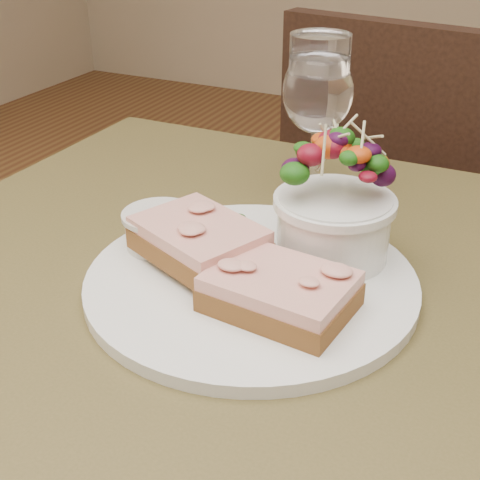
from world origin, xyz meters
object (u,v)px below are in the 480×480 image
at_px(chair_far, 413,322).
at_px(sandwich_front, 280,291).
at_px(cafe_table, 253,401).
at_px(salad_bowl, 335,199).
at_px(wine_glass, 318,97).
at_px(ramekin, 160,227).
at_px(dinner_plate, 251,281).
at_px(sandwich_back, 199,240).

xyz_separation_m(chair_far, sandwich_front, (-0.01, -0.71, 0.48)).
xyz_separation_m(cafe_table, salad_bowl, (0.03, 0.10, 0.17)).
bearing_deg(chair_far, wine_glass, 92.00).
relative_size(chair_far, wine_glass, 5.14).
bearing_deg(chair_far, cafe_table, 97.22).
bearing_deg(wine_glass, cafe_table, -81.76).
bearing_deg(ramekin, sandwich_front, -18.57).
relative_size(cafe_table, chair_far, 0.89).
height_order(sandwich_front, salad_bowl, salad_bowl).
xyz_separation_m(salad_bowl, wine_glass, (-0.07, 0.13, 0.05)).
bearing_deg(dinner_plate, chair_far, 85.72).
bearing_deg(cafe_table, sandwich_back, 154.38).
bearing_deg(wine_glass, sandwich_back, -101.34).
bearing_deg(cafe_table, dinner_plate, 119.50).
height_order(dinner_plate, wine_glass, wine_glass).
bearing_deg(chair_far, sandwich_back, 90.95).
relative_size(chair_far, sandwich_front, 7.22).
bearing_deg(ramekin, chair_far, 76.85).
relative_size(dinner_plate, salad_bowl, 2.37).
height_order(sandwich_back, wine_glass, wine_glass).
relative_size(chair_far, ramekin, 13.41).
xyz_separation_m(sandwich_back, salad_bowl, (0.11, 0.07, 0.04)).
relative_size(chair_far, sandwich_back, 6.46).
xyz_separation_m(cafe_table, ramekin, (-0.12, 0.05, 0.13)).
height_order(cafe_table, ramekin, ramekin).
distance_m(sandwich_front, salad_bowl, 0.11).
bearing_deg(salad_bowl, chair_far, 90.21).
relative_size(dinner_plate, ramekin, 4.48).
bearing_deg(cafe_table, salad_bowl, 71.48).
distance_m(dinner_plate, salad_bowl, 0.11).
distance_m(chair_far, sandwich_front, 0.86).
bearing_deg(salad_bowl, sandwich_front, -95.60).
xyz_separation_m(sandwich_back, ramekin, (-0.05, 0.01, -0.00)).
height_order(dinner_plate, ramekin, ramekin).
relative_size(cafe_table, ramekin, 11.92).
xyz_separation_m(sandwich_front, ramekin, (-0.15, 0.05, 0.00)).
bearing_deg(dinner_plate, cafe_table, -60.50).
distance_m(chair_far, wine_glass, 0.75).
bearing_deg(ramekin, dinner_plate, -7.52).
distance_m(sandwich_back, ramekin, 0.05).
distance_m(cafe_table, sandwich_back, 0.16).
bearing_deg(wine_glass, salad_bowl, -62.74).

